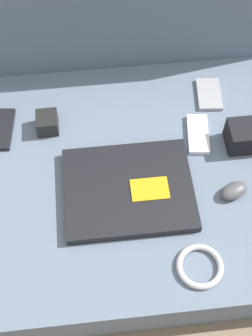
% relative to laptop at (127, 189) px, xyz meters
% --- Properties ---
extents(ground_plane, '(8.00, 8.00, 0.00)m').
position_rel_laptop_xyz_m(ground_plane, '(0.00, 0.06, -0.15)').
color(ground_plane, '#7A6651').
extents(couch_seat, '(0.95, 0.71, 0.13)m').
position_rel_laptop_xyz_m(couch_seat, '(0.00, 0.06, -0.08)').
color(couch_seat, slate).
rests_on(couch_seat, ground_plane).
extents(couch_backrest, '(0.95, 0.20, 0.55)m').
position_rel_laptop_xyz_m(couch_backrest, '(0.00, 0.51, 0.13)').
color(couch_backrest, slate).
rests_on(couch_backrest, ground_plane).
extents(laptop, '(0.31, 0.25, 0.03)m').
position_rel_laptop_xyz_m(laptop, '(0.00, 0.00, 0.00)').
color(laptop, black).
rests_on(laptop, couch_seat).
extents(computer_mouse, '(0.08, 0.07, 0.03)m').
position_rel_laptop_xyz_m(computer_mouse, '(0.25, -0.03, 0.00)').
color(computer_mouse, '#4C4C51').
rests_on(computer_mouse, couch_seat).
extents(phone_silver, '(0.07, 0.12, 0.01)m').
position_rel_laptop_xyz_m(phone_silver, '(0.26, 0.28, -0.01)').
color(phone_silver, '#99999E').
rests_on(phone_silver, couch_seat).
extents(phone_black, '(0.07, 0.13, 0.01)m').
position_rel_laptop_xyz_m(phone_black, '(0.20, 0.15, -0.01)').
color(phone_black, silver).
rests_on(phone_black, couch_seat).
extents(phone_small, '(0.07, 0.13, 0.01)m').
position_rel_laptop_xyz_m(phone_small, '(-0.31, 0.22, -0.01)').
color(phone_small, black).
rests_on(phone_small, couch_seat).
extents(camera_pouch, '(0.11, 0.08, 0.07)m').
position_rel_laptop_xyz_m(camera_pouch, '(0.32, 0.11, 0.02)').
color(camera_pouch, black).
rests_on(camera_pouch, couch_seat).
extents(charger_brick, '(0.05, 0.06, 0.05)m').
position_rel_laptop_xyz_m(charger_brick, '(-0.18, 0.21, 0.01)').
color(charger_brick, black).
rests_on(charger_brick, couch_seat).
extents(cable_coil, '(0.11, 0.11, 0.01)m').
position_rel_laptop_xyz_m(cable_coil, '(0.14, -0.21, -0.01)').
color(cable_coil, '#B2B2B7').
rests_on(cable_coil, couch_seat).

